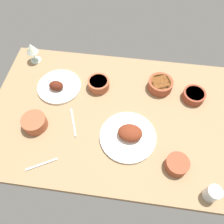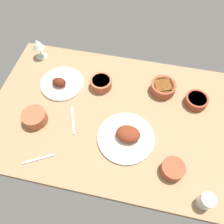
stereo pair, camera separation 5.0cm
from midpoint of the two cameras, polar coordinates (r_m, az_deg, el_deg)
The scene contains 12 objects.
dining_table at distance 128.74cm, azimuth 1.11°, elevation -0.97°, with size 140.00×90.00×4.00cm, color #937551.
plate_center_main at distance 140.82cm, azimuth -11.71°, elevation 7.15°, with size 26.27×26.27×6.87cm.
plate_near_viewer at distance 118.33cm, azimuth 4.94°, elevation -6.26°, with size 29.90×29.90×7.75cm.
bowl_potatoes at distance 136.05cm, azimuth -1.73°, elevation 7.38°, with size 12.97×12.97×5.73cm.
bowl_sauce at distance 114.95cm, azimuth 16.45°, elevation -13.77°, with size 11.35×11.35×5.76cm.
bowl_soup at distance 137.61cm, azimuth 13.89°, elevation 6.07°, with size 14.68×14.68×6.09cm.
bowl_onions at distance 138.47cm, azimuth 21.64°, elevation 2.73°, with size 12.95×12.95×5.00cm.
bowl_pasta at distance 128.13cm, azimuth -18.04°, elevation -1.31°, with size 13.07×13.07×6.44cm.
wine_glass at distance 155.35cm, azimuth -17.46°, elevation 15.96°, with size 7.60×7.60×14.00cm.
water_tumbler at distance 114.77cm, azimuth 24.04°, elevation -20.09°, with size 6.55×6.55×8.27cm, color silver.
fork_loose at distance 120.08cm, azimuth -17.07°, elevation -11.42°, with size 16.05×0.90×0.80cm, color silver.
spoon_loose at distance 126.07cm, azimuth -8.81°, elevation -2.00°, with size 17.85×0.90×0.80cm, color silver.
Camera 2 is at (-13.87, 64.51, 112.58)cm, focal length 35.91 mm.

